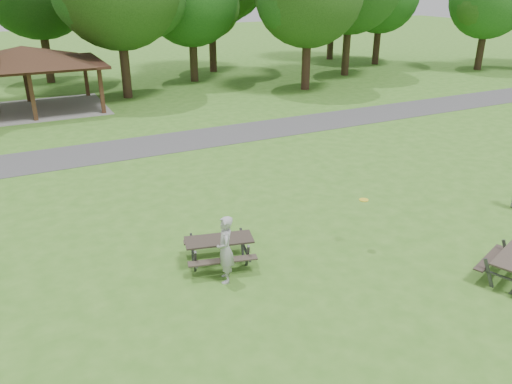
% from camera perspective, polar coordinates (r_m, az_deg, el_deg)
% --- Properties ---
extents(ground, '(160.00, 160.00, 0.00)m').
position_cam_1_polar(ground, '(12.27, 4.34, -13.06)').
color(ground, '#396E1F').
rests_on(ground, ground).
extents(asphalt_path, '(120.00, 3.20, 0.02)m').
position_cam_1_polar(asphalt_path, '(24.13, -12.95, 5.08)').
color(asphalt_path, '#3F3F41').
rests_on(asphalt_path, ground).
extents(pavilion, '(8.60, 7.01, 3.76)m').
position_cam_1_polar(pavilion, '(32.71, -25.05, 13.69)').
color(pavilion, '#3E2216').
rests_on(pavilion, ground).
extents(tree_row_f, '(7.35, 7.00, 9.55)m').
position_cam_1_polar(tree_row_f, '(39.30, -7.34, 20.88)').
color(tree_row_f, '#2F2214').
rests_on(tree_row_f, ground).
extents(tree_row_j, '(6.72, 6.40, 8.96)m').
position_cam_1_polar(tree_row_j, '(48.51, 25.09, 19.10)').
color(tree_row_j, black).
rests_on(tree_row_j, ground).
extents(picnic_table_middle, '(2.13, 1.87, 0.80)m').
position_cam_1_polar(picnic_table_middle, '(13.66, -4.24, -6.05)').
color(picnic_table_middle, '#29231E').
rests_on(picnic_table_middle, ground).
extents(frisbee_in_flight, '(0.30, 0.30, 0.02)m').
position_cam_1_polar(frisbee_in_flight, '(14.38, 12.22, -0.89)').
color(frisbee_in_flight, gold).
rests_on(frisbee_in_flight, ground).
extents(frisbee_thrower, '(0.63, 0.77, 1.82)m').
position_cam_1_polar(frisbee_thrower, '(12.77, -3.52, -6.58)').
color(frisbee_thrower, '#9F9FA1').
rests_on(frisbee_thrower, ground).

